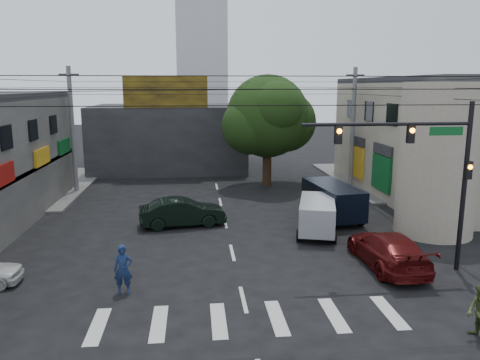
{
  "coord_description": "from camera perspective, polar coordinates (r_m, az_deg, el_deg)",
  "views": [
    {
      "loc": [
        -1.71,
        -19.07,
        7.8
      ],
      "look_at": [
        0.57,
        4.0,
        3.13
      ],
      "focal_mm": 35.0,
      "sensor_mm": 36.0,
      "label": 1
    }
  ],
  "objects": [
    {
      "name": "ground",
      "position": [
        20.68,
        -0.49,
        -10.77
      ],
      "size": [
        160.0,
        160.0,
        0.0
      ],
      "primitive_type": "plane",
      "color": "black",
      "rests_on": "ground"
    },
    {
      "name": "sidewalk_far_right",
      "position": [
        42.69,
        21.97,
        0.14
      ],
      "size": [
        16.0,
        16.0,
        0.15
      ],
      "primitive_type": "cube",
      "color": "#514F4C",
      "rests_on": "ground"
    },
    {
      "name": "building_right",
      "position": [
        37.84,
        25.88,
        4.5
      ],
      "size": [
        14.0,
        18.0,
        8.0
      ],
      "primitive_type": "cube",
      "color": "gray",
      "rests_on": "ground"
    },
    {
      "name": "corner_column",
      "position": [
        26.61,
        22.98,
        2.28
      ],
      "size": [
        4.0,
        4.0,
        8.0
      ],
      "primitive_type": "cylinder",
      "color": "gray",
      "rests_on": "ground"
    },
    {
      "name": "building_far",
      "position": [
        45.38,
        -8.54,
        5.2
      ],
      "size": [
        14.0,
        10.0,
        6.0
      ],
      "primitive_type": "cube",
      "color": "#232326",
      "rests_on": "ground"
    },
    {
      "name": "billboard",
      "position": [
        40.24,
        -9.06,
        10.55
      ],
      "size": [
        7.0,
        0.3,
        2.6
      ],
      "primitive_type": "cube",
      "color": "olive",
      "rests_on": "building_far"
    },
    {
      "name": "tower_distant",
      "position": [
        90.21,
        -4.79,
        20.42
      ],
      "size": [
        9.0,
        9.0,
        44.0
      ],
      "primitive_type": "cube",
      "color": "silver",
      "rests_on": "ground"
    },
    {
      "name": "street_tree",
      "position": [
        36.59,
        3.38,
        7.73
      ],
      "size": [
        6.4,
        6.4,
        8.7
      ],
      "color": "black",
      "rests_on": "ground"
    },
    {
      "name": "traffic_gantry",
      "position": [
        20.64,
        21.96,
        2.3
      ],
      "size": [
        7.1,
        0.35,
        7.2
      ],
      "color": "black",
      "rests_on": "ground"
    },
    {
      "name": "utility_pole_far_left",
      "position": [
        36.3,
        -19.73,
        5.68
      ],
      "size": [
        0.32,
        0.32,
        9.2
      ],
      "primitive_type": "cylinder",
      "color": "#59595B",
      "rests_on": "ground"
    },
    {
      "name": "utility_pole_far_right",
      "position": [
        37.27,
        13.58,
        6.16
      ],
      "size": [
        0.32,
        0.32,
        9.2
      ],
      "primitive_type": "cylinder",
      "color": "#59595B",
      "rests_on": "ground"
    },
    {
      "name": "dark_sedan",
      "position": [
        26.67,
        -7.03,
        -3.93
      ],
      "size": [
        3.13,
        5.31,
        1.58
      ],
      "primitive_type": "imported",
      "rotation": [
        0.0,
        0.0,
        1.72
      ],
      "color": "black",
      "rests_on": "ground"
    },
    {
      "name": "maroon_sedan",
      "position": [
        21.66,
        17.54,
        -8.09
      ],
      "size": [
        2.39,
        5.41,
        1.54
      ],
      "primitive_type": "imported",
      "rotation": [
        0.0,
        0.0,
        3.16
      ],
      "color": "#4A0A0A",
      "rests_on": "ground"
    },
    {
      "name": "silver_minivan",
      "position": [
        25.41,
        9.38,
        -4.47
      ],
      "size": [
        5.19,
        3.96,
        1.84
      ],
      "primitive_type": null,
      "rotation": [
        0.0,
        0.0,
        1.3
      ],
      "color": "#A7AAAF",
      "rests_on": "ground"
    },
    {
      "name": "navy_van",
      "position": [
        28.41,
        11.2,
        -2.61
      ],
      "size": [
        5.68,
        3.33,
        2.06
      ],
      "primitive_type": null,
      "rotation": [
        0.0,
        0.0,
        1.71
      ],
      "color": "black",
      "rests_on": "ground"
    },
    {
      "name": "traffic_officer",
      "position": [
        18.6,
        -14.06,
        -10.54
      ],
      "size": [
        0.74,
        0.51,
        1.92
      ],
      "primitive_type": "imported",
      "rotation": [
        0.0,
        0.0,
        0.04
      ],
      "color": "#142347",
      "rests_on": "ground"
    },
    {
      "name": "pedestrian_olive",
      "position": [
        16.77,
        27.22,
        -14.26
      ],
      "size": [
        0.89,
        0.71,
        1.79
      ],
      "primitive_type": "imported",
      "rotation": [
        0.0,
        0.0,
        -1.55
      ],
      "color": "#394520",
      "rests_on": "ground"
    }
  ]
}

